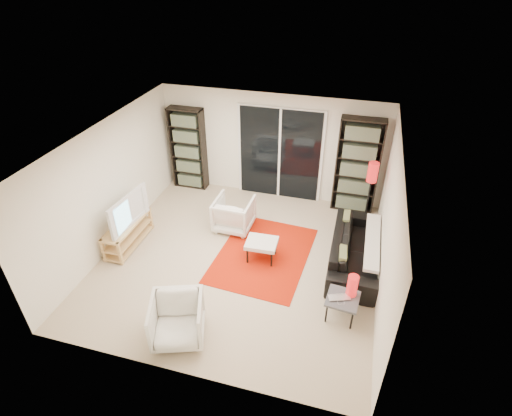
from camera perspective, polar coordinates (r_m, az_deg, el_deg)
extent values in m
plane|color=beige|center=(7.58, -2.45, -7.26)|extent=(5.00, 5.00, 0.00)
cube|color=white|center=(8.98, 2.23, 8.78)|extent=(5.00, 0.02, 2.40)
cube|color=white|center=(5.10, -11.53, -14.54)|extent=(5.00, 0.02, 2.40)
cube|color=white|center=(7.91, -20.23, 2.98)|extent=(0.02, 5.00, 2.40)
cube|color=white|center=(6.64, 18.35, -2.78)|extent=(0.02, 5.00, 2.40)
cube|color=white|center=(6.29, -2.97, 9.58)|extent=(5.00, 5.00, 0.02)
cube|color=white|center=(8.98, 3.42, 7.68)|extent=(1.92, 0.06, 2.16)
cube|color=black|center=(8.94, 3.37, 7.59)|extent=(1.80, 0.02, 2.10)
cube|color=white|center=(8.94, 3.36, 7.56)|extent=(0.05, 0.02, 2.10)
cube|color=black|center=(9.53, -9.63, 8.35)|extent=(0.80, 0.30, 1.95)
cube|color=olive|center=(9.51, -9.67, 8.30)|extent=(0.70, 0.22, 1.85)
cube|color=black|center=(8.71, 14.26, 5.81)|extent=(0.90, 0.30, 2.10)
cube|color=olive|center=(8.69, 14.26, 5.75)|extent=(0.80, 0.22, 2.00)
cube|color=tan|center=(8.03, -18.04, -2.20)|extent=(0.40, 1.25, 0.04)
cube|color=tan|center=(8.16, -17.76, -3.52)|extent=(0.40, 1.25, 0.03)
cube|color=tan|center=(8.27, -17.54, -4.57)|extent=(0.40, 1.25, 0.04)
cube|color=tan|center=(7.88, -20.95, -5.72)|extent=(0.05, 0.05, 0.50)
cube|color=tan|center=(8.63, -16.78, -1.11)|extent=(0.05, 0.05, 0.50)
cube|color=tan|center=(7.70, -18.87, -6.22)|extent=(0.05, 0.05, 0.50)
cube|color=tan|center=(8.47, -14.82, -1.46)|extent=(0.05, 0.05, 0.50)
imported|color=black|center=(7.83, -18.33, -0.22)|extent=(0.25, 1.11, 0.63)
cube|color=#B61A05|center=(7.66, 1.05, -6.66)|extent=(1.79, 2.33, 0.01)
imported|color=black|center=(7.52, 13.98, -5.71)|extent=(0.85, 2.16, 0.63)
imported|color=silver|center=(8.17, -3.17, -0.81)|extent=(0.76, 0.78, 0.70)
imported|color=silver|center=(6.17, -11.16, -15.42)|extent=(0.96, 0.98, 0.70)
cube|color=silver|center=(7.36, 0.81, -5.04)|extent=(0.58, 0.49, 0.08)
cylinder|color=black|center=(7.39, -1.24, -6.88)|extent=(0.04, 0.04, 0.32)
cylinder|color=black|center=(7.67, -0.56, -5.13)|extent=(0.04, 0.04, 0.32)
cylinder|color=black|center=(7.31, 2.23, -7.39)|extent=(0.04, 0.04, 0.32)
cylinder|color=black|center=(7.59, 2.78, -5.61)|extent=(0.04, 0.04, 0.32)
cube|color=#48484D|center=(6.45, 12.30, -12.57)|extent=(0.53, 0.53, 0.04)
cylinder|color=black|center=(6.46, 10.02, -14.55)|extent=(0.03, 0.03, 0.38)
cylinder|color=black|center=(6.73, 10.76, -12.21)|extent=(0.03, 0.03, 0.38)
cylinder|color=black|center=(6.44, 13.52, -15.30)|extent=(0.03, 0.03, 0.38)
cylinder|color=black|center=(6.71, 14.08, -12.91)|extent=(0.03, 0.03, 0.38)
imported|color=silver|center=(6.38, 11.90, -12.72)|extent=(0.39, 0.32, 0.03)
cylinder|color=red|center=(6.39, 13.61, -10.72)|extent=(0.16, 0.16, 0.37)
cylinder|color=black|center=(8.69, 15.05, -2.40)|extent=(0.22, 0.22, 0.03)
cylinder|color=black|center=(8.40, 15.58, 0.60)|extent=(0.03, 0.03, 1.11)
cylinder|color=red|center=(8.04, 16.34, 4.93)|extent=(0.20, 0.20, 0.40)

